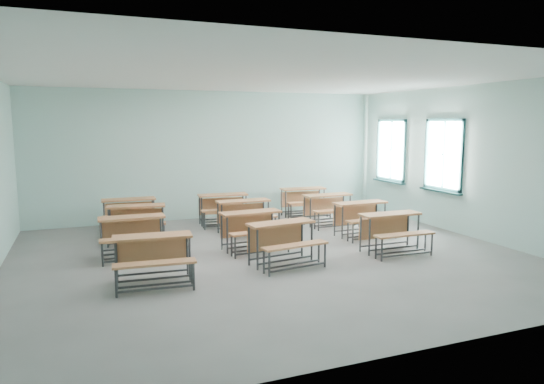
{
  "coord_description": "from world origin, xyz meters",
  "views": [
    {
      "loc": [
        -3.11,
        -7.96,
        2.39
      ],
      "look_at": [
        0.47,
        1.2,
        1.0
      ],
      "focal_mm": 32.0,
      "sensor_mm": 36.0,
      "label": 1
    }
  ],
  "objects_px": {
    "desk_unit_r0c1": "(284,237)",
    "desk_unit_r3c0": "(129,210)",
    "desk_unit_r0c2": "(393,227)",
    "desk_unit_r3c1": "(224,204)",
    "desk_unit_r1c0": "(133,230)",
    "desk_unit_r2c0": "(136,217)",
    "desk_unit_r0c0": "(153,252)",
    "desk_unit_r1c1": "(253,225)",
    "desk_unit_r1c2": "(363,214)",
    "desk_unit_r2c2": "(330,205)",
    "desk_unit_r2c1": "(245,212)",
    "desk_unit_r3c2": "(304,198)"
  },
  "relations": [
    {
      "from": "desk_unit_r2c2",
      "to": "desk_unit_r0c0",
      "type": "bearing_deg",
      "value": -149.15
    },
    {
      "from": "desk_unit_r1c0",
      "to": "desk_unit_r3c2",
      "type": "height_order",
      "value": "same"
    },
    {
      "from": "desk_unit_r0c2",
      "to": "desk_unit_r3c1",
      "type": "distance_m",
      "value": 4.21
    },
    {
      "from": "desk_unit_r1c0",
      "to": "desk_unit_r2c0",
      "type": "bearing_deg",
      "value": 82.09
    },
    {
      "from": "desk_unit_r1c2",
      "to": "desk_unit_r2c1",
      "type": "distance_m",
      "value": 2.54
    },
    {
      "from": "desk_unit_r1c2",
      "to": "desk_unit_r2c2",
      "type": "height_order",
      "value": "same"
    },
    {
      "from": "desk_unit_r1c1",
      "to": "desk_unit_r2c0",
      "type": "xyz_separation_m",
      "value": [
        -1.99,
        1.55,
        0.0
      ]
    },
    {
      "from": "desk_unit_r3c1",
      "to": "desk_unit_r1c2",
      "type": "bearing_deg",
      "value": -38.2
    },
    {
      "from": "desk_unit_r0c1",
      "to": "desk_unit_r3c0",
      "type": "relative_size",
      "value": 1.06
    },
    {
      "from": "desk_unit_r0c2",
      "to": "desk_unit_r3c1",
      "type": "relative_size",
      "value": 0.96
    },
    {
      "from": "desk_unit_r0c1",
      "to": "desk_unit_r2c1",
      "type": "height_order",
      "value": "same"
    },
    {
      "from": "desk_unit_r0c0",
      "to": "desk_unit_r1c0",
      "type": "relative_size",
      "value": 1.04
    },
    {
      "from": "desk_unit_r2c1",
      "to": "desk_unit_r3c1",
      "type": "height_order",
      "value": "same"
    },
    {
      "from": "desk_unit_r1c1",
      "to": "desk_unit_r2c2",
      "type": "relative_size",
      "value": 1.03
    },
    {
      "from": "desk_unit_r0c2",
      "to": "desk_unit_r1c1",
      "type": "height_order",
      "value": "same"
    },
    {
      "from": "desk_unit_r0c0",
      "to": "desk_unit_r0c1",
      "type": "xyz_separation_m",
      "value": [
        2.2,
        0.21,
        0.0
      ]
    },
    {
      "from": "desk_unit_r0c2",
      "to": "desk_unit_r3c2",
      "type": "relative_size",
      "value": 0.97
    },
    {
      "from": "desk_unit_r1c1",
      "to": "desk_unit_r1c0",
      "type": "bearing_deg",
      "value": 167.73
    },
    {
      "from": "desk_unit_r1c2",
      "to": "desk_unit_r0c1",
      "type": "bearing_deg",
      "value": -152.71
    },
    {
      "from": "desk_unit_r1c1",
      "to": "desk_unit_r3c2",
      "type": "relative_size",
      "value": 1.01
    },
    {
      "from": "desk_unit_r0c2",
      "to": "desk_unit_r2c0",
      "type": "relative_size",
      "value": 0.93
    },
    {
      "from": "desk_unit_r3c2",
      "to": "desk_unit_r1c0",
      "type": "bearing_deg",
      "value": -148.6
    },
    {
      "from": "desk_unit_r0c1",
      "to": "desk_unit_r0c2",
      "type": "relative_size",
      "value": 1.08
    },
    {
      "from": "desk_unit_r2c0",
      "to": "desk_unit_r3c2",
      "type": "distance_m",
      "value": 4.5
    },
    {
      "from": "desk_unit_r0c0",
      "to": "desk_unit_r2c1",
      "type": "distance_m",
      "value": 3.57
    },
    {
      "from": "desk_unit_r0c2",
      "to": "desk_unit_r1c1",
      "type": "bearing_deg",
      "value": 154.97
    },
    {
      "from": "desk_unit_r1c2",
      "to": "desk_unit_r3c0",
      "type": "distance_m",
      "value": 5.14
    },
    {
      "from": "desk_unit_r0c1",
      "to": "desk_unit_r3c1",
      "type": "bearing_deg",
      "value": 82.93
    },
    {
      "from": "desk_unit_r0c1",
      "to": "desk_unit_r1c1",
      "type": "height_order",
      "value": "same"
    },
    {
      "from": "desk_unit_r0c0",
      "to": "desk_unit_r1c1",
      "type": "height_order",
      "value": "same"
    },
    {
      "from": "desk_unit_r1c0",
      "to": "desk_unit_r3c0",
      "type": "relative_size",
      "value": 0.99
    },
    {
      "from": "desk_unit_r0c1",
      "to": "desk_unit_r1c2",
      "type": "xyz_separation_m",
      "value": [
        2.39,
        1.34,
        0.0
      ]
    },
    {
      "from": "desk_unit_r0c1",
      "to": "desk_unit_r1c1",
      "type": "distance_m",
      "value": 1.15
    },
    {
      "from": "desk_unit_r0c2",
      "to": "desk_unit_r2c2",
      "type": "relative_size",
      "value": 0.99
    },
    {
      "from": "desk_unit_r0c0",
      "to": "desk_unit_r0c1",
      "type": "height_order",
      "value": "same"
    },
    {
      "from": "desk_unit_r0c2",
      "to": "desk_unit_r1c2",
      "type": "distance_m",
      "value": 1.35
    },
    {
      "from": "desk_unit_r0c0",
      "to": "desk_unit_r3c1",
      "type": "relative_size",
      "value": 1.0
    },
    {
      "from": "desk_unit_r2c0",
      "to": "desk_unit_r2c1",
      "type": "xyz_separation_m",
      "value": [
        2.28,
        -0.19,
        0.0
      ]
    },
    {
      "from": "desk_unit_r2c2",
      "to": "desk_unit_r3c1",
      "type": "xyz_separation_m",
      "value": [
        -2.32,
        0.95,
        0.0
      ]
    },
    {
      "from": "desk_unit_r0c1",
      "to": "desk_unit_r2c1",
      "type": "xyz_separation_m",
      "value": [
        0.12,
        2.5,
        0.0
      ]
    },
    {
      "from": "desk_unit_r2c2",
      "to": "desk_unit_r3c1",
      "type": "bearing_deg",
      "value": 156.27
    },
    {
      "from": "desk_unit_r1c0",
      "to": "desk_unit_r3c1",
      "type": "bearing_deg",
      "value": 43.63
    },
    {
      "from": "desk_unit_r0c0",
      "to": "desk_unit_r1c0",
      "type": "xyz_separation_m",
      "value": [
        -0.14,
        1.66,
        0.0
      ]
    },
    {
      "from": "desk_unit_r1c0",
      "to": "desk_unit_r2c2",
      "type": "bearing_deg",
      "value": 15.08
    },
    {
      "from": "desk_unit_r2c1",
      "to": "desk_unit_r2c0",
      "type": "bearing_deg",
      "value": 175.09
    },
    {
      "from": "desk_unit_r0c0",
      "to": "desk_unit_r0c1",
      "type": "bearing_deg",
      "value": 9.92
    },
    {
      "from": "desk_unit_r0c2",
      "to": "desk_unit_r2c1",
      "type": "height_order",
      "value": "same"
    },
    {
      "from": "desk_unit_r1c2",
      "to": "desk_unit_r2c2",
      "type": "distance_m",
      "value": 1.28
    },
    {
      "from": "desk_unit_r2c0",
      "to": "desk_unit_r1c1",
      "type": "bearing_deg",
      "value": -30.6
    },
    {
      "from": "desk_unit_r0c2",
      "to": "desk_unit_r1c0",
      "type": "height_order",
      "value": "same"
    }
  ]
}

